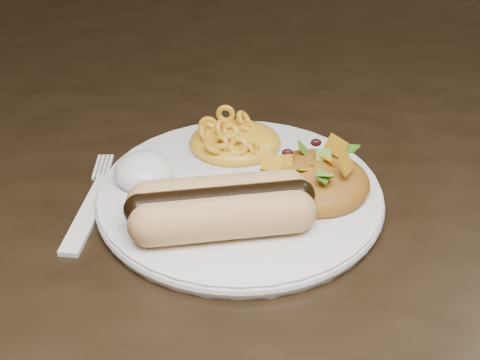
{
  "coord_description": "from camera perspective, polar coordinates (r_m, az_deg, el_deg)",
  "views": [
    {
      "loc": [
        -0.06,
        -0.49,
        1.09
      ],
      "look_at": [
        -0.06,
        -0.03,
        0.77
      ],
      "focal_mm": 55.0,
      "sensor_mm": 36.0,
      "label": 1
    }
  ],
  "objects": [
    {
      "name": "plate",
      "position": [
        0.57,
        -0.0,
        -1.31
      ],
      "size": [
        0.26,
        0.26,
        0.01
      ],
      "primitive_type": "cylinder",
      "rotation": [
        0.0,
        0.0,
        -0.19
      ],
      "color": "white",
      "rests_on": "table"
    },
    {
      "name": "taco_salad",
      "position": [
        0.56,
        5.79,
        0.52
      ],
      "size": [
        0.09,
        0.08,
        0.04
      ],
      "rotation": [
        0.0,
        0.0,
        0.11
      ],
      "color": "#C93B0A",
      "rests_on": "plate"
    },
    {
      "name": "sour_cream",
      "position": [
        0.58,
        -7.54,
        1.15
      ],
      "size": [
        0.06,
        0.06,
        0.03
      ],
      "primitive_type": "ellipsoid",
      "rotation": [
        0.0,
        0.0,
        -0.29
      ],
      "color": "white",
      "rests_on": "plate"
    },
    {
      "name": "table",
      "position": [
        0.66,
        5.09,
        -6.87
      ],
      "size": [
        1.6,
        0.9,
        0.75
      ],
      "color": "black",
      "rests_on": "floor"
    },
    {
      "name": "hotdog",
      "position": [
        0.52,
        -1.51,
        -2.01
      ],
      "size": [
        0.12,
        0.08,
        0.03
      ],
      "rotation": [
        0.0,
        0.0,
        0.16
      ],
      "color": "tan",
      "rests_on": "plate"
    },
    {
      "name": "fork",
      "position": [
        0.57,
        -11.64,
        -2.53
      ],
      "size": [
        0.03,
        0.12,
        0.0
      ],
      "primitive_type": "cube",
      "rotation": [
        0.0,
        0.0,
        -0.13
      ],
      "color": "white",
      "rests_on": "table"
    },
    {
      "name": "mac_and_cheese",
      "position": [
        0.62,
        -0.39,
        3.79
      ],
      "size": [
        0.09,
        0.09,
        0.03
      ],
      "primitive_type": "ellipsoid",
      "rotation": [
        0.0,
        0.0,
        -0.28
      ],
      "color": "yellow",
      "rests_on": "plate"
    }
  ]
}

